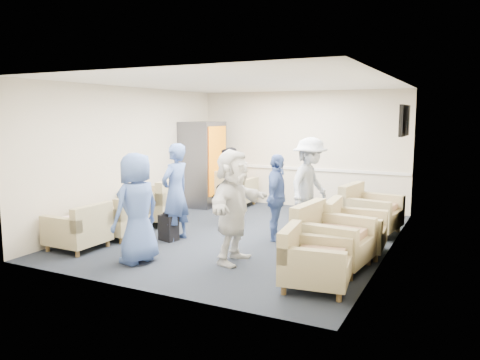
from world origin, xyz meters
The scene contains 25 objects.
floor centered at (0.00, 0.00, 0.00)m, with size 6.00×6.00×0.00m, color black.
ceiling centered at (0.00, 0.00, 2.70)m, with size 6.00×6.00×0.00m, color silver.
back_wall centered at (0.00, 3.00, 1.35)m, with size 5.00×0.02×2.70m, color beige.
front_wall centered at (0.00, -3.00, 1.35)m, with size 5.00×0.02×2.70m, color beige.
left_wall centered at (-2.50, 0.00, 1.35)m, with size 0.02×6.00×2.70m, color beige.
right_wall centered at (2.50, 0.00, 1.35)m, with size 0.02×6.00×2.70m, color beige.
chair_rail centered at (0.00, 2.98, 0.90)m, with size 4.98×0.04×0.06m, color silver.
tv centered at (2.44, 1.80, 2.05)m, with size 0.10×1.00×0.58m.
armchair_left_near centered at (-1.97, -2.01, 0.32)m, with size 0.81×0.81×0.64m.
armchair_left_mid centered at (-1.88, -1.12, 0.33)m, with size 0.84×0.84×0.65m.
armchair_left_far centered at (-2.00, 0.04, 0.38)m, with size 1.08×1.08×0.76m.
armchair_right_near centered at (1.89, -1.97, 0.33)m, with size 0.91×0.91×0.65m.
armchair_right_midnear centered at (1.86, -1.07, 0.38)m, with size 1.05×1.05×0.76m.
armchair_right_midfar centered at (1.98, -0.21, 0.35)m, with size 0.93×0.93×0.70m.
armchair_right_far centered at (1.96, 1.14, 0.37)m, with size 1.07×1.07×0.75m.
armchair_corner centered at (-1.44, 2.27, 0.37)m, with size 0.92×0.92×0.73m.
vending_machine centered at (-2.09, 2.04, 1.00)m, with size 0.81×0.94×1.99m.
backpack centered at (-1.01, -0.92, 0.27)m, with size 0.36×0.30×0.53m.
pillow centered at (-1.97, -2.01, 0.49)m, with size 0.43×0.33×0.13m, color silver.
person_front_left centered at (-0.72, -2.11, 0.81)m, with size 0.79×0.52×1.62m, color #425EA0.
person_mid_left centered at (-0.91, -0.83, 0.84)m, with size 0.61×0.40×1.68m, color #425EA0.
person_back_left centered at (-0.68, 0.68, 0.76)m, with size 0.74×0.58×1.52m, color black.
person_back_right centered at (0.96, 0.78, 0.87)m, with size 1.13×0.65×1.75m, color white.
person_mid_right centered at (0.65, -0.08, 0.75)m, with size 0.88×0.37×1.50m, color #425EA0.
person_front_right centered at (0.54, -1.48, 0.84)m, with size 1.55×0.49×1.67m, color silver.
Camera 1 is at (3.61, -7.42, 2.16)m, focal length 35.00 mm.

